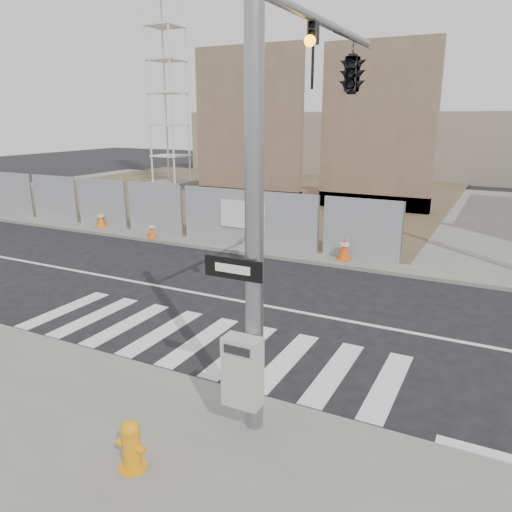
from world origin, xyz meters
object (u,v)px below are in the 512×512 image
at_px(signal_pole, 326,109).
at_px(traffic_cone_d, 344,248).
at_px(crane_tower, 166,45).
at_px(traffic_cone_c, 152,230).
at_px(traffic_cone_b, 101,219).
at_px(fire_hydrant, 132,445).

xyz_separation_m(signal_pole, traffic_cone_d, (-1.53, 6.67, -4.27)).
bearing_deg(crane_tower, traffic_cone_c, -56.58).
height_order(crane_tower, traffic_cone_b, crane_tower).
distance_m(signal_pole, traffic_cone_b, 14.67).
xyz_separation_m(fire_hydrant, traffic_cone_c, (-8.07, 10.62, -0.03)).
bearing_deg(signal_pole, fire_hydrant, -102.86).
relative_size(signal_pole, traffic_cone_b, 9.40).
bearing_deg(crane_tower, traffic_cone_b, -66.69).
height_order(signal_pole, traffic_cone_d, signal_pole).
bearing_deg(traffic_cone_b, crane_tower, 113.31).
distance_m(traffic_cone_c, traffic_cone_d, 7.54).
relative_size(crane_tower, fire_hydrant, 25.15).
bearing_deg(traffic_cone_d, traffic_cone_c, -176.94).
xyz_separation_m(fire_hydrant, traffic_cone_d, (-0.54, 11.02, 0.04)).
height_order(signal_pole, fire_hydrant, signal_pole).
height_order(signal_pole, traffic_cone_c, signal_pole).
relative_size(fire_hydrant, traffic_cone_b, 0.97).
bearing_deg(traffic_cone_b, traffic_cone_c, -10.46).
bearing_deg(traffic_cone_c, traffic_cone_d, 3.06).
bearing_deg(traffic_cone_d, traffic_cone_b, 179.02).
bearing_deg(fire_hydrant, traffic_cone_b, 131.91).
height_order(crane_tower, fire_hydrant, crane_tower).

